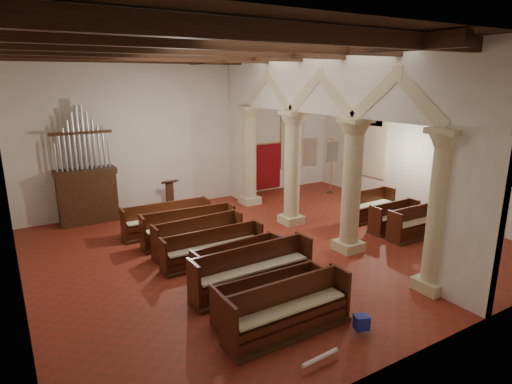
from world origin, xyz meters
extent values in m
plane|color=maroon|center=(0.00, 0.00, 0.00)|extent=(14.00, 14.00, 0.00)
plane|color=#332211|center=(0.00, 0.00, 6.00)|extent=(14.00, 14.00, 0.00)
cube|color=beige|center=(0.00, 6.00, 3.00)|extent=(14.00, 0.02, 6.00)
cube|color=beige|center=(0.00, -6.00, 3.00)|extent=(14.00, 0.02, 6.00)
cube|color=beige|center=(-7.00, 0.00, 3.00)|extent=(0.02, 12.00, 6.00)
cube|color=beige|center=(7.00, 0.00, 3.00)|extent=(0.02, 12.00, 6.00)
cube|color=beige|center=(1.80, -4.50, 0.15)|extent=(0.75, 0.75, 0.30)
cylinder|color=beige|center=(1.80, -4.50, 1.95)|extent=(0.56, 0.56, 3.30)
cube|color=beige|center=(1.80, -1.50, 0.15)|extent=(0.75, 0.75, 0.30)
cylinder|color=beige|center=(1.80, -1.50, 1.95)|extent=(0.56, 0.56, 3.30)
cube|color=beige|center=(1.80, 1.50, 0.15)|extent=(0.75, 0.75, 0.30)
cylinder|color=beige|center=(1.80, 1.50, 1.95)|extent=(0.56, 0.56, 3.30)
cube|color=beige|center=(1.80, 4.50, 0.15)|extent=(0.75, 0.75, 0.30)
cylinder|color=beige|center=(1.80, 4.50, 1.95)|extent=(0.56, 0.56, 3.30)
cube|color=beige|center=(1.80, 0.00, 5.04)|extent=(0.25, 11.90, 1.93)
cube|color=#2E6955|center=(6.98, -1.50, 2.20)|extent=(0.03, 1.00, 2.20)
cube|color=#2E6955|center=(6.98, 2.50, 2.20)|extent=(0.03, 1.00, 2.20)
cube|color=#2E6955|center=(5.00, 5.98, 2.20)|extent=(1.00, 0.03, 2.20)
cube|color=#3E2213|center=(-4.50, 5.50, 0.90)|extent=(2.00, 0.80, 1.80)
cube|color=#3E2213|center=(-4.50, 5.50, 1.90)|extent=(2.10, 0.85, 0.20)
cube|color=#352411|center=(-1.55, 4.99, 0.06)|extent=(0.51, 0.51, 0.11)
cube|color=#352411|center=(-1.55, 4.99, 0.62)|extent=(0.25, 0.25, 1.23)
cube|color=#352411|center=(-1.55, 4.90, 1.29)|extent=(0.57, 0.45, 0.22)
cube|color=maroon|center=(3.50, 5.92, 1.15)|extent=(1.60, 0.06, 2.10)
cylinder|color=gold|center=(3.50, 5.90, 2.25)|extent=(1.80, 0.04, 0.04)
cone|color=#3E2213|center=(5.90, 4.06, 0.06)|extent=(0.38, 0.38, 0.13)
cylinder|color=gold|center=(5.90, 4.06, 1.28)|extent=(0.04, 0.04, 2.56)
cylinder|color=gold|center=(5.90, 4.06, 2.46)|extent=(0.14, 0.74, 0.03)
cube|color=navy|center=(5.90, 4.04, 1.92)|extent=(0.58, 0.11, 0.91)
cube|color=#162398|center=(-1.06, -4.96, 0.25)|extent=(0.37, 0.34, 0.30)
cube|color=navy|center=(-1.26, -3.28, 0.27)|extent=(0.42, 0.38, 0.34)
cube|color=navy|center=(0.04, -0.24, 0.24)|extent=(0.35, 0.32, 0.29)
cylinder|color=white|center=(-2.47, -5.33, 0.16)|extent=(0.86, 0.14, 0.09)
cylinder|color=white|center=(-2.94, -3.05, 0.16)|extent=(1.14, 0.13, 0.11)
cube|color=#3E2213|center=(-2.37, -4.19, 0.05)|extent=(2.86, 0.78, 0.11)
cube|color=#3C190C|center=(-2.37, -4.24, 0.35)|extent=(2.71, 0.46, 0.49)
cube|color=#3C190C|center=(-2.37, -3.99, 0.62)|extent=(2.70, 0.10, 1.03)
cube|color=#3C190C|center=(-3.76, -4.16, 0.62)|extent=(0.08, 0.65, 1.03)
cube|color=#3C190C|center=(-0.98, -4.16, 0.62)|extent=(0.08, 0.65, 1.03)
cube|color=beige|center=(-2.37, -4.24, 0.62)|extent=(2.60, 0.41, 0.05)
cube|color=#3E2213|center=(-2.33, -3.36, 0.05)|extent=(2.63, 0.68, 0.09)
cube|color=#46150F|center=(-2.33, -3.40, 0.30)|extent=(2.48, 0.40, 0.41)
cube|color=#46150F|center=(-2.33, -3.19, 0.52)|extent=(2.47, 0.10, 0.86)
cube|color=#46150F|center=(-3.60, -3.34, 0.52)|extent=(0.07, 0.55, 0.86)
cube|color=#46150F|center=(-1.05, -3.34, 0.52)|extent=(0.07, 0.55, 0.86)
cube|color=beige|center=(-2.33, -3.40, 0.52)|extent=(2.38, 0.37, 0.05)
cube|color=#3E2213|center=(-2.05, -2.21, 0.05)|extent=(3.26, 0.82, 0.11)
cube|color=#49180F|center=(-2.05, -2.27, 0.36)|extent=(3.11, 0.49, 0.49)
cube|color=#49180F|center=(-2.05, -2.01, 0.63)|extent=(3.10, 0.13, 1.04)
cube|color=#49180F|center=(-3.64, -2.19, 0.63)|extent=(0.09, 0.66, 1.04)
cube|color=#49180F|center=(-0.45, -2.19, 0.63)|extent=(0.09, 0.66, 1.04)
cube|color=beige|center=(-2.05, -2.27, 0.63)|extent=(2.98, 0.45, 0.05)
cube|color=#3E2213|center=(-2.03, -1.37, 0.05)|extent=(2.53, 0.80, 0.09)
cube|color=#40170D|center=(-2.03, -1.41, 0.31)|extent=(2.37, 0.51, 0.42)
cube|color=#40170D|center=(-2.03, -1.20, 0.54)|extent=(2.35, 0.20, 0.89)
cube|color=#40170D|center=(-3.25, -1.35, 0.54)|extent=(0.10, 0.57, 0.89)
cube|color=#40170D|center=(-0.82, -1.35, 0.54)|extent=(0.10, 0.57, 0.89)
cube|color=beige|center=(-2.03, -1.41, 0.54)|extent=(2.27, 0.47, 0.05)
cube|color=#3E2213|center=(-2.16, -0.19, 0.05)|extent=(3.04, 0.69, 0.09)
cube|color=#45100E|center=(-2.16, -0.24, 0.31)|extent=(2.88, 0.40, 0.43)
cube|color=#45100E|center=(-2.16, -0.02, 0.54)|extent=(2.88, 0.09, 0.90)
cube|color=#45100E|center=(-3.64, -0.18, 0.54)|extent=(0.07, 0.57, 0.90)
cube|color=#45100E|center=(-0.68, -0.18, 0.54)|extent=(0.07, 0.57, 0.90)
cube|color=beige|center=(-2.16, -0.24, 0.54)|extent=(2.77, 0.36, 0.05)
cube|color=#3E2213|center=(-2.17, 0.83, 0.05)|extent=(2.86, 0.82, 0.10)
cube|color=#3F160D|center=(-2.17, 0.78, 0.32)|extent=(2.69, 0.52, 0.45)
cube|color=#3F160D|center=(-2.17, 1.01, 0.57)|extent=(2.68, 0.19, 0.95)
cube|color=#3F160D|center=(-3.55, 0.85, 0.57)|extent=(0.10, 0.60, 0.95)
cube|color=#3F160D|center=(-0.79, 0.85, 0.57)|extent=(0.10, 0.60, 0.95)
cube|color=beige|center=(-2.17, 0.78, 0.57)|extent=(2.59, 0.47, 0.05)
cube|color=#3E2213|center=(-2.16, 1.62, 0.05)|extent=(3.05, 0.94, 0.11)
cube|color=#4A1D10|center=(-2.16, 1.56, 0.35)|extent=(2.88, 0.61, 0.48)
cube|color=#4A1D10|center=(-2.16, 1.81, 0.61)|extent=(2.86, 0.26, 1.01)
cube|color=#4A1D10|center=(-3.63, 1.64, 0.61)|extent=(0.11, 0.64, 1.01)
cube|color=#4A1D10|center=(-0.69, 1.64, 0.61)|extent=(0.11, 0.64, 1.01)
cube|color=beige|center=(-2.16, 1.56, 0.61)|extent=(2.77, 0.56, 0.05)
cube|color=#3E2213|center=(-2.47, 2.78, 0.05)|extent=(2.99, 0.81, 0.10)
cube|color=#4B1810|center=(-2.47, 2.73, 0.33)|extent=(2.83, 0.49, 0.46)
cube|color=#4B1810|center=(-2.47, 2.97, 0.59)|extent=(2.82, 0.15, 0.98)
cube|color=#4B1810|center=(-3.92, 2.80, 0.59)|extent=(0.09, 0.62, 0.98)
cube|color=#4B1810|center=(-1.02, 2.80, 0.59)|extent=(0.09, 0.62, 0.98)
cube|color=beige|center=(-2.47, 2.73, 0.59)|extent=(2.72, 0.45, 0.05)
cube|color=#3E2213|center=(4.44, -1.85, 0.05)|extent=(2.06, 0.73, 0.10)
cube|color=#42160E|center=(4.44, -1.90, 0.32)|extent=(1.90, 0.43, 0.45)
cube|color=#42160E|center=(4.44, -1.67, 0.57)|extent=(1.90, 0.10, 0.95)
cube|color=#42160E|center=(3.45, -1.83, 0.57)|extent=(0.08, 0.60, 0.95)
cube|color=#42160E|center=(5.43, -1.83, 0.57)|extent=(0.08, 0.60, 0.95)
cube|color=beige|center=(4.44, -1.90, 0.57)|extent=(1.83, 0.39, 0.05)
cube|color=#3E2213|center=(4.41, -1.00, 0.05)|extent=(1.95, 0.67, 0.10)
cube|color=#3E160D|center=(4.41, -1.04, 0.31)|extent=(1.80, 0.38, 0.43)
cube|color=#3E160D|center=(4.41, -0.83, 0.55)|extent=(1.80, 0.07, 0.90)
cube|color=#3E160D|center=(3.47, -0.98, 0.55)|extent=(0.07, 0.57, 0.90)
cube|color=#3E160D|center=(5.35, -0.98, 0.55)|extent=(0.07, 0.57, 0.90)
cube|color=beige|center=(4.41, -1.04, 0.55)|extent=(1.73, 0.34, 0.05)
cube|color=#3E2213|center=(4.52, 0.29, 0.05)|extent=(2.15, 0.85, 0.11)
cube|color=#431C0E|center=(4.52, 0.24, 0.35)|extent=(1.99, 0.52, 0.48)
cube|color=#431C0E|center=(4.52, 0.48, 0.62)|extent=(1.97, 0.17, 1.02)
cube|color=#431C0E|center=(3.49, 0.31, 0.62)|extent=(0.11, 0.65, 1.02)
cube|color=#431C0E|center=(5.54, 0.31, 0.62)|extent=(0.11, 0.65, 1.02)
cube|color=beige|center=(4.52, 0.24, 0.62)|extent=(1.90, 0.48, 0.05)
camera|label=1|loc=(-7.04, -10.56, 5.16)|focal=30.00mm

